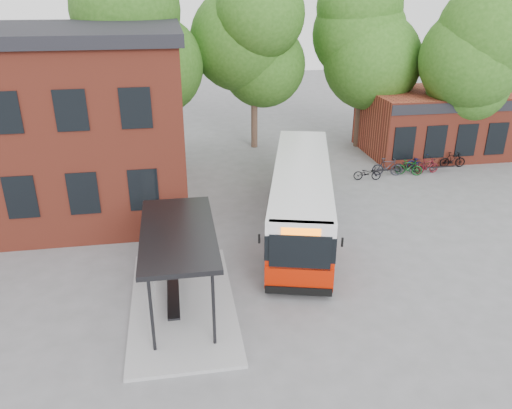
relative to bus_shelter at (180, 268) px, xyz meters
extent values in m
plane|color=slate|center=(4.50, 1.00, -1.45)|extent=(100.00, 100.00, 0.00)
imported|color=black|center=(10.76, 10.55, -1.04)|extent=(1.62, 0.76, 0.82)
imported|color=#22232B|center=(12.17, 11.06, -0.93)|extent=(1.81, 0.86, 1.05)
imported|color=black|center=(13.59, 11.40, -1.03)|extent=(1.66, 0.82, 0.84)
imported|color=#0F4518|center=(13.44, 10.92, -0.99)|extent=(1.58, 0.97, 0.92)
imported|color=#05134C|center=(14.55, 11.99, -1.01)|extent=(1.76, 1.00, 0.87)
imported|color=maroon|center=(14.61, 10.96, -0.99)|extent=(1.59, 0.65, 0.93)
imported|color=black|center=(14.66, 11.21, -1.04)|extent=(1.63, 0.75, 0.82)
imported|color=black|center=(16.68, 11.77, -0.98)|extent=(1.62, 0.61, 0.95)
camera|label=1|loc=(0.09, -14.64, 8.62)|focal=35.00mm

